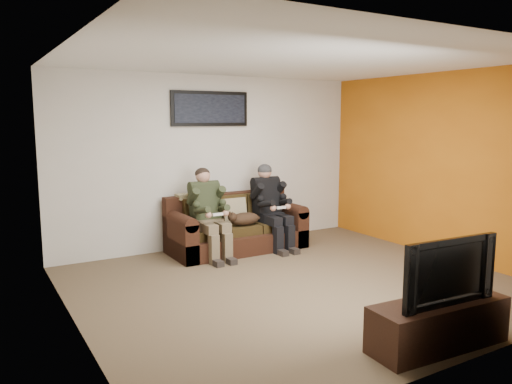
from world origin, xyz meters
TOP-DOWN VIEW (x-y plane):
  - floor at (0.00, 0.00)m, footprint 5.00×5.00m
  - ceiling at (0.00, 0.00)m, footprint 5.00×5.00m
  - wall_back at (0.00, 2.25)m, footprint 5.00×0.00m
  - wall_front at (0.00, -2.25)m, footprint 5.00×0.00m
  - wall_left at (-2.50, 0.00)m, footprint 0.00×4.50m
  - wall_right at (2.50, 0.00)m, footprint 0.00×4.50m
  - accent_wall_right at (2.49, 0.00)m, footprint 0.00×4.50m
  - sofa at (0.14, 1.82)m, footprint 2.02×0.87m
  - throw_pillow at (0.14, 1.86)m, footprint 0.38×0.18m
  - throw_blanket at (-0.47, 2.08)m, footprint 0.41×0.20m
  - person_left at (-0.38, 1.65)m, footprint 0.51×0.87m
  - person_right at (0.65, 1.65)m, footprint 0.51×0.86m
  - cat at (0.16, 1.59)m, footprint 0.66×0.26m
  - framed_poster at (-0.06, 2.22)m, footprint 1.25×0.05m
  - tv_stand at (0.10, -1.95)m, footprint 1.31×0.49m
  - television at (0.10, -1.95)m, footprint 1.00×0.19m

SIDE VIEW (x-z plane):
  - floor at x=0.00m, z-range 0.00..0.00m
  - tv_stand at x=0.10m, z-range 0.00..0.41m
  - sofa at x=0.14m, z-range -0.10..0.72m
  - cat at x=0.16m, z-range 0.38..0.62m
  - throw_pillow at x=0.14m, z-range 0.40..0.78m
  - television at x=0.10m, z-range 0.41..0.98m
  - person_left at x=-0.38m, z-range 0.07..1.33m
  - person_right at x=0.65m, z-range 0.07..1.34m
  - throw_blanket at x=-0.47m, z-range 0.79..0.86m
  - wall_back at x=0.00m, z-range -1.20..3.80m
  - wall_front at x=0.00m, z-range -1.20..3.80m
  - wall_left at x=-2.50m, z-range -0.95..3.55m
  - wall_right at x=2.50m, z-range -0.95..3.55m
  - accent_wall_right at x=2.49m, z-range -0.95..3.55m
  - framed_poster at x=-0.06m, z-range 1.84..2.36m
  - ceiling at x=0.00m, z-range 2.60..2.60m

